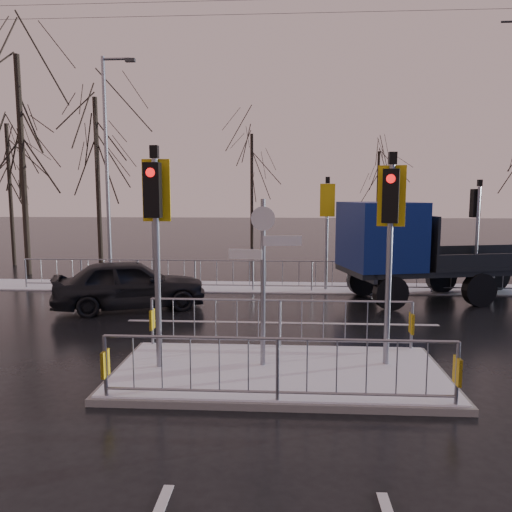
# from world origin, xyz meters

# --- Properties ---
(ground) EXTENTS (120.00, 120.00, 0.00)m
(ground) POSITION_xyz_m (0.00, 0.00, 0.00)
(ground) COLOR black
(ground) RESTS_ON ground
(snow_verge) EXTENTS (30.00, 2.00, 0.04)m
(snow_verge) POSITION_xyz_m (0.00, 8.60, 0.02)
(snow_verge) COLOR white
(snow_verge) RESTS_ON ground
(lane_markings) EXTENTS (8.00, 11.38, 0.01)m
(lane_markings) POSITION_xyz_m (0.00, -0.33, 0.00)
(lane_markings) COLOR silver
(lane_markings) RESTS_ON ground
(traffic_island) EXTENTS (6.00, 3.04, 4.15)m
(traffic_island) POSITION_xyz_m (-0.01, 0.01, 0.39)
(traffic_island) COLOR slate
(traffic_island) RESTS_ON ground
(far_kerb_fixtures) EXTENTS (18.00, 0.65, 3.83)m
(far_kerb_fixtures) POSITION_xyz_m (0.29, 8.09, 1.02)
(far_kerb_fixtures) COLOR gray
(far_kerb_fixtures) RESTS_ON ground
(car_far_lane) EXTENTS (4.60, 3.11, 1.46)m
(car_far_lane) POSITION_xyz_m (-4.35, 5.12, 0.73)
(car_far_lane) COLOR black
(car_far_lane) RESTS_ON ground
(flatbed_truck) EXTENTS (6.97, 3.87, 3.06)m
(flatbed_truck) POSITION_xyz_m (3.87, 6.69, 1.62)
(flatbed_truck) COLOR black
(flatbed_truck) RESTS_ON ground
(tree_near_a) EXTENTS (4.75, 4.75, 8.97)m
(tree_near_a) POSITION_xyz_m (-10.50, 11.00, 6.11)
(tree_near_a) COLOR black
(tree_near_a) RESTS_ON ground
(tree_near_b) EXTENTS (4.00, 4.00, 7.55)m
(tree_near_b) POSITION_xyz_m (-8.00, 12.50, 5.15)
(tree_near_b) COLOR black
(tree_near_b) RESTS_ON ground
(tree_near_c) EXTENTS (3.50, 3.50, 6.61)m
(tree_near_c) POSITION_xyz_m (-12.50, 13.50, 4.50)
(tree_near_c) COLOR black
(tree_near_c) RESTS_ON ground
(tree_far_a) EXTENTS (3.75, 3.75, 7.08)m
(tree_far_a) POSITION_xyz_m (-2.00, 22.00, 4.82)
(tree_far_a) COLOR black
(tree_far_a) RESTS_ON ground
(tree_far_b) EXTENTS (3.25, 3.25, 6.14)m
(tree_far_b) POSITION_xyz_m (6.00, 24.00, 4.18)
(tree_far_b) COLOR black
(tree_far_b) RESTS_ON ground
(street_lamp_left) EXTENTS (1.25, 0.18, 8.20)m
(street_lamp_left) POSITION_xyz_m (-6.43, 9.50, 4.49)
(street_lamp_left) COLOR gray
(street_lamp_left) RESTS_ON ground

